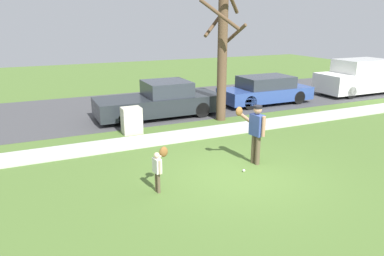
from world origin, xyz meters
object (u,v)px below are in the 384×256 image
person_adult (255,128)px  baseball (244,171)px  parked_van_white (360,78)px  person_child (159,164)px  parked_pickup_dark (160,101)px  utility_cabinet (132,120)px  parked_wagon_blue (265,90)px  street_tree_near (222,53)px

person_adult → baseball: size_ratio=23.01×
parked_van_white → person_adult: bearing=29.3°
person_child → baseball: 2.53m
parked_pickup_dark → person_adult: bearing=96.5°
person_child → utility_cabinet: 4.79m
baseball → parked_van_white: bearing=29.5°
parked_pickup_dark → parked_van_white: parked_van_white is taller
baseball → parked_pickup_dark: bearing=91.1°
baseball → parked_pickup_dark: size_ratio=0.01×
utility_cabinet → person_adult: bearing=-60.5°
utility_cabinet → parked_wagon_blue: bearing=15.6°
person_child → street_tree_near: 6.99m
parked_pickup_dark → parked_van_white: size_ratio=1.04×
baseball → person_adult: bearing=34.4°
street_tree_near → parked_van_white: bearing=9.8°
baseball → utility_cabinet: bearing=111.6°
parked_pickup_dark → parked_van_white: bearing=-179.3°
parked_wagon_blue → parked_pickup_dark: bearing=2.5°
parked_pickup_dark → person_child: bearing=70.4°
parked_wagon_blue → parked_van_white: bearing=179.2°
person_adult → parked_van_white: 12.63m
person_adult → parked_wagon_blue: bearing=-137.4°
parked_pickup_dark → utility_cabinet: bearing=46.1°
parked_van_white → street_tree_near: bearing=9.8°
street_tree_near → person_adult: bearing=-107.3°
person_adult → utility_cabinet: person_adult is taller
person_child → baseball: person_child is taller
utility_cabinet → street_tree_near: bearing=4.1°
person_adult → parked_pickup_dark: 6.08m
street_tree_near → parked_van_white: street_tree_near is taller
street_tree_near → parked_pickup_dark: 3.30m
person_adult → utility_cabinet: size_ratio=1.78×
parked_wagon_blue → baseball: bearing=51.0°
person_adult → street_tree_near: street_tree_near is taller
street_tree_near → parked_pickup_dark: street_tree_near is taller
utility_cabinet → parked_van_white: parked_van_white is taller
person_child → parked_pickup_dark: (2.32, 6.53, -0.01)m
person_adult → parked_wagon_blue: person_adult is taller
baseball → street_tree_near: bearing=68.0°
utility_cabinet → parked_pickup_dark: 2.48m
person_adult → parked_pickup_dark: bearing=-93.4°
street_tree_near → parked_pickup_dark: size_ratio=0.98×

